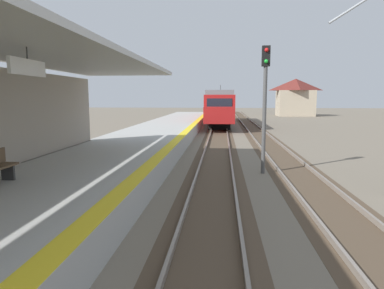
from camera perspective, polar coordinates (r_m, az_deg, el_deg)
station_platform at (r=15.43m, az=-12.65°, el=-2.45°), size 5.00×80.00×0.91m
track_pair_nearest_platform at (r=18.72m, az=4.16°, el=-1.74°), size 2.34×120.00×0.16m
track_pair_middle at (r=18.98m, az=14.48°, el=-1.84°), size 2.34×120.00×0.16m
approaching_train at (r=40.28m, az=4.70°, el=6.39°), size 2.93×19.60×4.76m
rail_signal_post at (r=14.36m, az=12.04°, el=7.82°), size 0.32×0.34×5.20m
distant_trackside_house at (r=62.48m, az=16.82°, el=7.64°), size 6.60×5.28×6.40m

